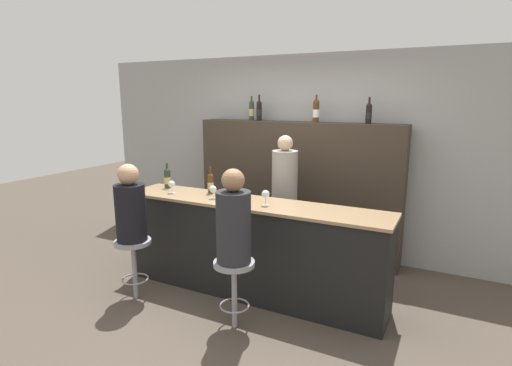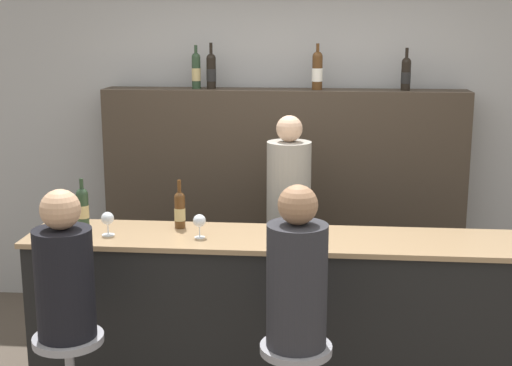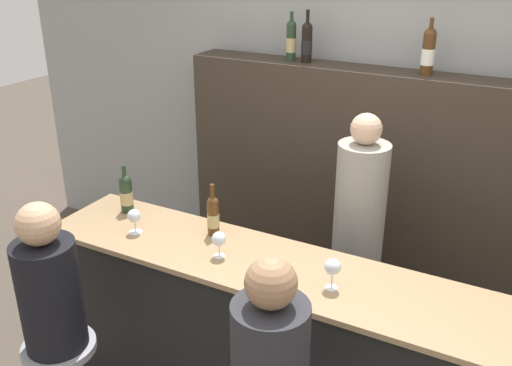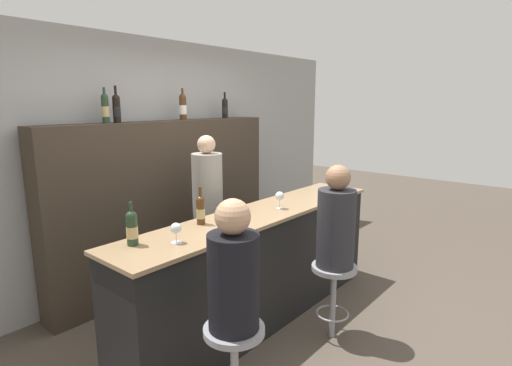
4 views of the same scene
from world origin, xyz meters
name	(u,v)px [view 1 (image 1 of 4)]	position (x,y,z in m)	size (l,w,h in m)	color
ground_plane	(239,303)	(0.00, 0.00, 0.00)	(16.00, 16.00, 0.00)	#4C4238
wall_back	(303,155)	(0.00, 1.76, 1.30)	(6.40, 0.05, 2.60)	#9E9E9E
bar_counter	(251,248)	(0.00, 0.26, 0.50)	(2.88, 0.55, 1.01)	black
back_bar_cabinet	(296,189)	(0.00, 1.54, 0.88)	(2.70, 0.28, 1.75)	#382D23
wine_bottle_counter_0	(167,178)	(-1.17, 0.39, 1.13)	(0.08, 0.08, 0.30)	#233823
wine_bottle_counter_1	(211,183)	(-0.57, 0.39, 1.12)	(0.07, 0.07, 0.30)	#4C2D14
wine_bottle_backbar_0	(252,110)	(-0.65, 1.54, 1.89)	(0.07, 0.07, 0.32)	#233823
wine_bottle_backbar_1	(259,110)	(-0.54, 1.54, 1.89)	(0.07, 0.07, 0.34)	black
wine_bottle_backbar_2	(316,111)	(0.24, 1.54, 1.89)	(0.08, 0.08, 0.33)	#4C2D14
wine_bottle_backbar_3	(369,113)	(0.88, 1.54, 1.87)	(0.07, 0.07, 0.30)	black
wine_glass_0	(172,185)	(-0.96, 0.20, 1.10)	(0.08, 0.08, 0.14)	silver
wine_glass_1	(213,189)	(-0.41, 0.20, 1.10)	(0.08, 0.08, 0.14)	silver
wine_glass_2	(266,194)	(0.20, 0.20, 1.12)	(0.08, 0.08, 0.16)	silver
bar_stool_left	(133,253)	(-1.02, -0.39, 0.50)	(0.37, 0.37, 0.63)	gray
guest_seated_left	(130,207)	(-1.02, -0.39, 0.98)	(0.30, 0.30, 0.78)	black
bar_stool_right	(234,276)	(0.17, -0.39, 0.50)	(0.37, 0.37, 0.63)	gray
guest_seated_right	(234,222)	(0.17, -0.39, 1.00)	(0.30, 0.30, 0.83)	#28282D
bartender	(284,209)	(0.07, 0.99, 0.76)	(0.30, 0.30, 1.63)	gray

